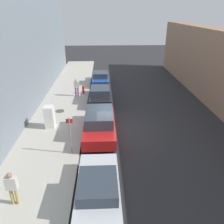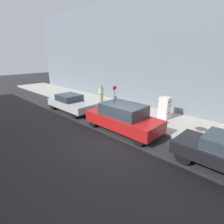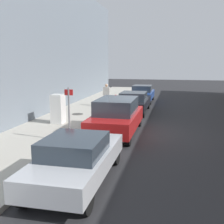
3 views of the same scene
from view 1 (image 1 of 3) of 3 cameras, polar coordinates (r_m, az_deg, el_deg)
ground_plane at (r=15.12m, az=0.87°, el=-5.03°), size 80.00×80.00×0.00m
sidewalk_slab at (r=15.46m, az=-15.08°, el=-4.93°), size 4.06×44.00×0.16m
discarded_refrigerator at (r=15.54m, az=-15.99°, el=-1.27°), size 0.63×0.70×1.56m
manhole_cover at (r=18.15m, az=-13.46°, el=0.24°), size 0.70×0.70×0.02m
street_sign_post at (r=12.25m, az=-10.84°, el=-5.59°), size 0.36×0.07×2.26m
fire_hydrant at (r=21.51m, az=-7.51°, el=5.87°), size 0.22×0.22×0.81m
pedestrian_walking_far at (r=20.78m, az=-9.25°, el=6.66°), size 0.48×0.22×1.66m
pedestrian_standing_near at (r=10.21m, az=-24.68°, el=-17.27°), size 0.47×0.22×1.62m
parked_sedan_silver at (r=9.75m, az=-3.66°, el=-19.68°), size 1.82×4.48×1.41m
parked_suv_red at (r=14.29m, az=-3.30°, el=-2.97°), size 1.98×4.80×1.72m
parked_sedan_dark at (r=19.63m, az=-3.11°, el=4.67°), size 1.88×4.66×1.42m
parked_hatchback_blue at (r=24.50m, az=-3.02°, el=8.84°), size 1.76×4.10×1.44m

